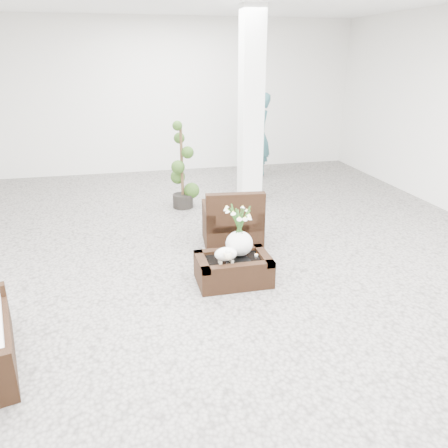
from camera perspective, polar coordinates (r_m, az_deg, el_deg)
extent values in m
plane|color=gray|center=(6.12, -0.22, -5.11)|extent=(11.00, 11.00, 0.00)
cube|color=white|center=(8.57, 3.45, 14.55)|extent=(0.40, 0.40, 3.50)
cube|color=black|center=(5.60, 1.19, -5.92)|extent=(0.90, 0.60, 0.31)
ellipsoid|color=white|center=(5.37, 0.23, -4.03)|extent=(0.28, 0.23, 0.21)
cylinder|color=white|center=(5.62, 4.12, -3.94)|extent=(0.04, 0.04, 0.03)
cube|color=black|center=(6.61, 1.02, 1.07)|extent=(0.91, 0.88, 0.88)
imported|color=#32666F|center=(10.35, 4.56, 11.10)|extent=(0.70, 0.82, 1.90)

